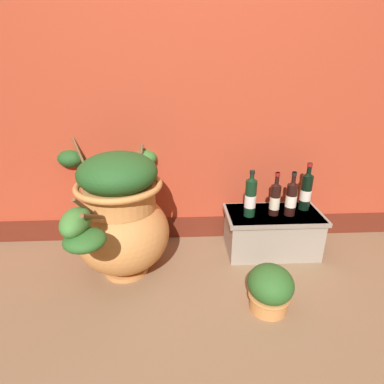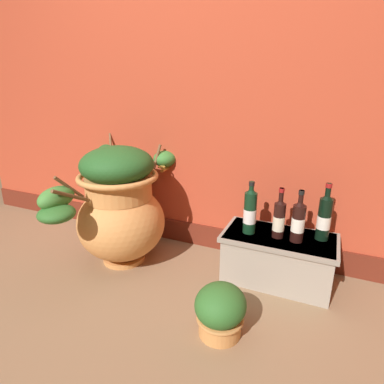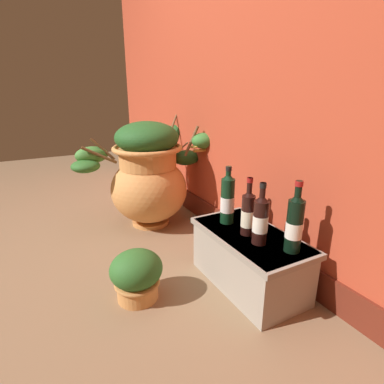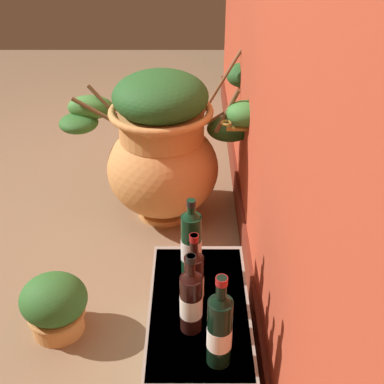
# 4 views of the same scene
# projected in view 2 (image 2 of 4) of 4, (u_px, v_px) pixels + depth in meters

# --- Properties ---
(ground_plane) EXTENTS (7.00, 7.00, 0.00)m
(ground_plane) POSITION_uv_depth(u_px,v_px,m) (117.00, 348.00, 1.50)
(ground_plane) COLOR #896B4C
(back_wall) EXTENTS (4.40, 0.33, 2.60)m
(back_wall) POSITION_uv_depth(u_px,v_px,m) (211.00, 65.00, 2.12)
(back_wall) COLOR #B74228
(back_wall) RESTS_ON ground_plane
(terracotta_urn) EXTENTS (0.79, 1.08, 0.81)m
(terracotta_urn) POSITION_uv_depth(u_px,v_px,m) (120.00, 204.00, 2.13)
(terracotta_urn) COLOR #D68E4C
(terracotta_urn) RESTS_ON ground_plane
(stone_ledge) EXTENTS (0.67, 0.36, 0.31)m
(stone_ledge) POSITION_uv_depth(u_px,v_px,m) (278.00, 256.00, 1.97)
(stone_ledge) COLOR #9E9384
(stone_ledge) RESTS_ON ground_plane
(wine_bottle_left) EXTENTS (0.08, 0.08, 0.33)m
(wine_bottle_left) POSITION_uv_depth(u_px,v_px,m) (250.00, 210.00, 1.92)
(wine_bottle_left) COLOR black
(wine_bottle_left) RESTS_ON stone_ledge
(wine_bottle_middle) EXTENTS (0.08, 0.08, 0.34)m
(wine_bottle_middle) POSITION_uv_depth(u_px,v_px,m) (324.00, 216.00, 1.84)
(wine_bottle_middle) COLOR black
(wine_bottle_middle) RESTS_ON stone_ledge
(wine_bottle_right) EXTENTS (0.07, 0.07, 0.31)m
(wine_bottle_right) POSITION_uv_depth(u_px,v_px,m) (279.00, 218.00, 1.87)
(wine_bottle_right) COLOR black
(wine_bottle_right) RESTS_ON stone_ledge
(wine_bottle_back) EXTENTS (0.07, 0.07, 0.31)m
(wine_bottle_back) POSITION_uv_depth(u_px,v_px,m) (298.00, 220.00, 1.82)
(wine_bottle_back) COLOR black
(wine_bottle_back) RESTS_ON stone_ledge
(potted_shrub) EXTENTS (0.25, 0.27, 0.27)m
(potted_shrub) POSITION_uv_depth(u_px,v_px,m) (220.00, 310.00, 1.55)
(potted_shrub) COLOR #D68E4C
(potted_shrub) RESTS_ON ground_plane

